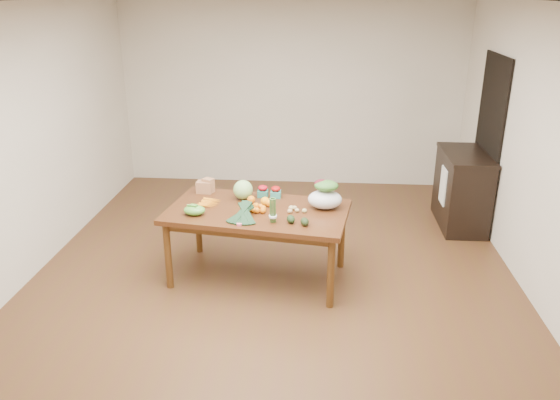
# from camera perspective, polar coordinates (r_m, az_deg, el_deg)

# --- Properties ---
(floor) EXTENTS (6.00, 6.00, 0.00)m
(floor) POSITION_cam_1_polar(r_m,az_deg,el_deg) (5.76, -0.65, -7.86)
(floor) COLOR #4F301B
(floor) RESTS_ON ground
(ceiling) EXTENTS (5.00, 6.00, 0.02)m
(ceiling) POSITION_cam_1_polar(r_m,az_deg,el_deg) (5.04, -0.78, 20.07)
(ceiling) COLOR white
(ceiling) RESTS_ON room_walls
(room_walls) EXTENTS (5.02, 6.02, 2.70)m
(room_walls) POSITION_cam_1_polar(r_m,az_deg,el_deg) (5.24, -0.71, 5.16)
(room_walls) COLOR beige
(room_walls) RESTS_ON floor
(dining_table) EXTENTS (1.90, 1.24, 0.75)m
(dining_table) POSITION_cam_1_polar(r_m,az_deg,el_deg) (5.58, -2.31, -4.57)
(dining_table) COLOR #43260F
(dining_table) RESTS_ON floor
(doorway_dark) EXTENTS (0.02, 1.00, 2.10)m
(doorway_dark) POSITION_cam_1_polar(r_m,az_deg,el_deg) (7.14, 20.87, 5.61)
(doorway_dark) COLOR black
(doorway_dark) RESTS_ON floor
(cabinet) EXTENTS (0.52, 1.02, 0.94)m
(cabinet) POSITION_cam_1_polar(r_m,az_deg,el_deg) (7.15, 18.47, 1.05)
(cabinet) COLOR black
(cabinet) RESTS_ON floor
(dish_towel) EXTENTS (0.02, 0.28, 0.45)m
(dish_towel) POSITION_cam_1_polar(r_m,az_deg,el_deg) (6.97, 16.67, 1.43)
(dish_towel) COLOR white
(dish_towel) RESTS_ON cabinet
(paper_bag) EXTENTS (0.24, 0.21, 0.16)m
(paper_bag) POSITION_cam_1_polar(r_m,az_deg,el_deg) (5.90, -7.89, 1.48)
(paper_bag) COLOR #A47549
(paper_bag) RESTS_ON dining_table
(cabbage) EXTENTS (0.20, 0.20, 0.20)m
(cabbage) POSITION_cam_1_polar(r_m,az_deg,el_deg) (5.67, -3.88, 1.08)
(cabbage) COLOR #98CC76
(cabbage) RESTS_ON dining_table
(strawberry_basket_a) EXTENTS (0.12, 0.12, 0.10)m
(strawberry_basket_a) POSITION_cam_1_polar(r_m,az_deg,el_deg) (5.75, -1.81, 0.83)
(strawberry_basket_a) COLOR red
(strawberry_basket_a) RESTS_ON dining_table
(strawberry_basket_b) EXTENTS (0.12, 0.12, 0.10)m
(strawberry_basket_b) POSITION_cam_1_polar(r_m,az_deg,el_deg) (5.73, -0.44, 0.75)
(strawberry_basket_b) COLOR #AF100B
(strawberry_basket_b) RESTS_ON dining_table
(orange_a) EXTENTS (0.08, 0.08, 0.08)m
(orange_a) POSITION_cam_1_polar(r_m,az_deg,el_deg) (5.57, -3.02, 0.03)
(orange_a) COLOR orange
(orange_a) RESTS_ON dining_table
(orange_b) EXTENTS (0.09, 0.09, 0.09)m
(orange_b) POSITION_cam_1_polar(r_m,az_deg,el_deg) (5.51, -1.57, -0.14)
(orange_b) COLOR orange
(orange_b) RESTS_ON dining_table
(orange_c) EXTENTS (0.07, 0.07, 0.07)m
(orange_c) POSITION_cam_1_polar(r_m,az_deg,el_deg) (5.49, -1.15, -0.32)
(orange_c) COLOR orange
(orange_c) RESTS_ON dining_table
(mandarin_cluster) EXTENTS (0.20, 0.20, 0.09)m
(mandarin_cluster) POSITION_cam_1_polar(r_m,az_deg,el_deg) (5.36, -2.49, -0.74)
(mandarin_cluster) COLOR orange
(mandarin_cluster) RESTS_ON dining_table
(carrots) EXTENTS (0.25, 0.27, 0.03)m
(carrots) POSITION_cam_1_polar(r_m,az_deg,el_deg) (5.61, -7.33, -0.26)
(carrots) COLOR orange
(carrots) RESTS_ON dining_table
(snap_pea_bag) EXTENTS (0.21, 0.16, 0.10)m
(snap_pea_bag) POSITION_cam_1_polar(r_m,az_deg,el_deg) (5.35, -8.93, -1.06)
(snap_pea_bag) COLOR #69AD3A
(snap_pea_bag) RESTS_ON dining_table
(kale_bunch) EXTENTS (0.38, 0.44, 0.16)m
(kale_bunch) POSITION_cam_1_polar(r_m,az_deg,el_deg) (5.13, -3.98, -1.40)
(kale_bunch) COLOR black
(kale_bunch) RESTS_ON dining_table
(asparagus_bundle) EXTENTS (0.10, 0.13, 0.26)m
(asparagus_bundle) POSITION_cam_1_polar(r_m,az_deg,el_deg) (5.08, -0.75, -1.07)
(asparagus_bundle) COLOR #507A38
(asparagus_bundle) RESTS_ON dining_table
(potato_a) EXTENTS (0.06, 0.05, 0.05)m
(potato_a) POSITION_cam_1_polar(r_m,az_deg,el_deg) (5.40, 1.19, -0.84)
(potato_a) COLOR tan
(potato_a) RESTS_ON dining_table
(potato_b) EXTENTS (0.05, 0.04, 0.04)m
(potato_b) POSITION_cam_1_polar(r_m,az_deg,el_deg) (5.33, 1.04, -1.16)
(potato_b) COLOR #DEB280
(potato_b) RESTS_ON dining_table
(potato_c) EXTENTS (0.04, 0.04, 0.04)m
(potato_c) POSITION_cam_1_polar(r_m,az_deg,el_deg) (5.36, 1.80, -1.08)
(potato_c) COLOR tan
(potato_c) RESTS_ON dining_table
(potato_d) EXTENTS (0.05, 0.04, 0.04)m
(potato_d) POSITION_cam_1_polar(r_m,az_deg,el_deg) (5.41, 1.53, -0.82)
(potato_d) COLOR tan
(potato_d) RESTS_ON dining_table
(potato_e) EXTENTS (0.05, 0.04, 0.04)m
(potato_e) POSITION_cam_1_polar(r_m,az_deg,el_deg) (5.35, 2.56, -1.12)
(potato_e) COLOR #C6BB72
(potato_e) RESTS_ON dining_table
(avocado_a) EXTENTS (0.10, 0.13, 0.07)m
(avocado_a) POSITION_cam_1_polar(r_m,az_deg,el_deg) (5.10, 1.14, -2.01)
(avocado_a) COLOR black
(avocado_a) RESTS_ON dining_table
(avocado_b) EXTENTS (0.10, 0.13, 0.07)m
(avocado_b) POSITION_cam_1_polar(r_m,az_deg,el_deg) (5.05, 2.59, -2.28)
(avocado_b) COLOR black
(avocado_b) RESTS_ON dining_table
(salad_bag) EXTENTS (0.37, 0.30, 0.26)m
(salad_bag) POSITION_cam_1_polar(r_m,az_deg,el_deg) (5.43, 4.73, 0.43)
(salad_bag) COLOR silver
(salad_bag) RESTS_ON dining_table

